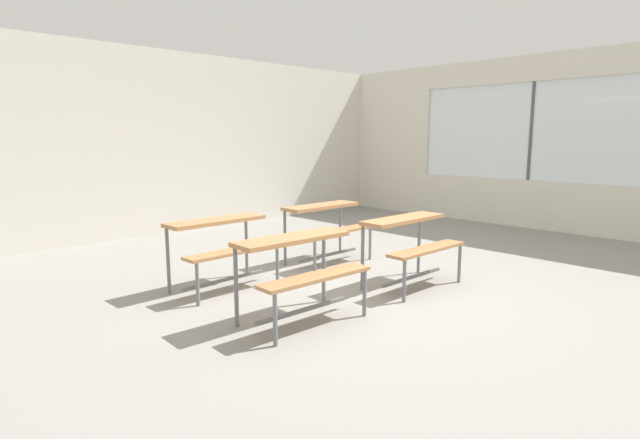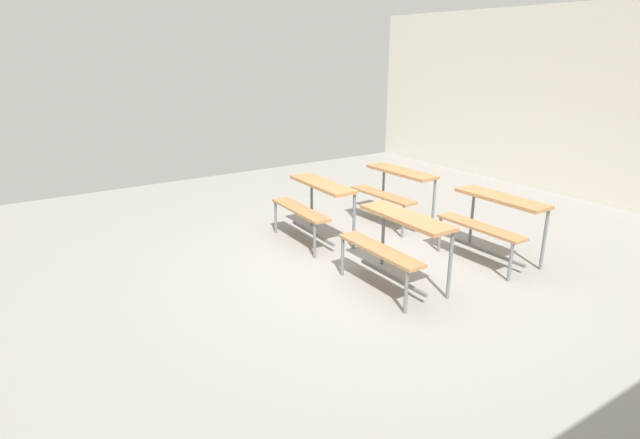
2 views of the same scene
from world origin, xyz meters
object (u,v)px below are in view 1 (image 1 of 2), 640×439
(desk_bench_r0c1, at_px, (411,235))
(desk_bench_r1c0, at_px, (222,237))
(desk_bench_r0c0, at_px, (300,258))
(desk_bench_r1c1, at_px, (327,219))

(desk_bench_r0c1, distance_m, desk_bench_r1c0, 2.02)
(desk_bench_r0c1, relative_size, desk_bench_r1c0, 0.99)
(desk_bench_r0c0, relative_size, desk_bench_r0c1, 1.01)
(desk_bench_r0c1, height_order, desk_bench_r1c1, same)
(desk_bench_r0c0, height_order, desk_bench_r0c1, same)
(desk_bench_r0c1, height_order, desk_bench_r1c0, same)
(desk_bench_r1c0, height_order, desk_bench_r1c1, same)
(desk_bench_r1c1, bearing_deg, desk_bench_r0c0, -140.84)
(desk_bench_r0c1, relative_size, desk_bench_r1c1, 1.00)
(desk_bench_r1c1, bearing_deg, desk_bench_r0c1, -93.30)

